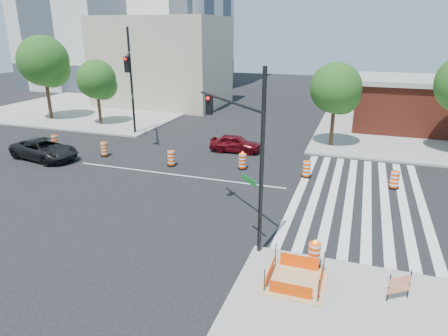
{
  "coord_description": "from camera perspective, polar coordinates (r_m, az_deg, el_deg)",
  "views": [
    {
      "loc": [
        10.57,
        -21.21,
        8.68
      ],
      "look_at": [
        3.76,
        -1.57,
        1.4
      ],
      "focal_mm": 32.0,
      "sensor_mm": 36.0,
      "label": 1
    }
  ],
  "objects": [
    {
      "name": "median_drum_5",
      "position": [
        24.77,
        23.17,
        -1.66
      ],
      "size": [
        0.6,
        0.6,
        1.02
      ],
      "color": "black",
      "rests_on": "ground"
    },
    {
      "name": "median_drum_1",
      "position": [
        29.85,
        -16.72,
        2.53
      ],
      "size": [
        0.6,
        0.6,
        1.02
      ],
      "color": "black",
      "rests_on": "ground"
    },
    {
      "name": "sidewalk_nw",
      "position": [
        49.27,
        -16.88,
        8.43
      ],
      "size": [
        22.0,
        22.0,
        0.15
      ],
      "primitive_type": "cube",
      "color": "gray",
      "rests_on": "ground"
    },
    {
      "name": "tree_north_c",
      "position": [
        31.28,
        15.71,
        10.56
      ],
      "size": [
        3.77,
        3.77,
        6.41
      ],
      "color": "#382314",
      "rests_on": "ground"
    },
    {
      "name": "lane_centerline",
      "position": [
        25.23,
        -6.92,
        -0.95
      ],
      "size": [
        14.0,
        0.12,
        0.01
      ],
      "primitive_type": "cube",
      "color": "silver",
      "rests_on": "ground"
    },
    {
      "name": "barricade",
      "position": [
        14.83,
        23.76,
        -15.04
      ],
      "size": [
        0.75,
        0.52,
        1.03
      ],
      "rotation": [
        0.0,
        0.0,
        0.59
      ],
      "color": "#FF4505",
      "rests_on": "ground"
    },
    {
      "name": "tree_north_b",
      "position": [
        39.27,
        -17.67,
        11.67
      ],
      "size": [
        3.56,
        3.56,
        6.05
      ],
      "color": "#382314",
      "rests_on": "ground"
    },
    {
      "name": "pit_drum",
      "position": [
        15.73,
        12.74,
        -12.09
      ],
      "size": [
        0.57,
        0.57,
        1.11
      ],
      "color": "black",
      "rests_on": "ground"
    },
    {
      "name": "median_drum_2",
      "position": [
        26.78,
        -7.54,
        1.3
      ],
      "size": [
        0.6,
        0.6,
        1.02
      ],
      "color": "black",
      "rests_on": "ground"
    },
    {
      "name": "median_drum_0",
      "position": [
        33.07,
        -22.97,
        3.4
      ],
      "size": [
        0.6,
        0.6,
        1.02
      ],
      "color": "black",
      "rests_on": "ground"
    },
    {
      "name": "signal_pole_se",
      "position": [
        16.15,
        2.62,
        4.25
      ],
      "size": [
        4.06,
        3.93,
        7.3
      ],
      "rotation": [
        0.0,
        0.0,
        2.37
      ],
      "color": "black",
      "rests_on": "ground"
    },
    {
      "name": "sidewalk_ne",
      "position": [
        40.82,
        29.22,
        4.67
      ],
      "size": [
        22.0,
        22.0,
        0.15
      ],
      "primitive_type": "cube",
      "color": "gray",
      "rests_on": "ground"
    },
    {
      "name": "median_drum_3",
      "position": [
        25.97,
        2.65,
        0.9
      ],
      "size": [
        0.6,
        0.6,
        1.18
      ],
      "color": "black",
      "rests_on": "ground"
    },
    {
      "name": "beige_midrise",
      "position": [
        48.88,
        -8.73,
        14.78
      ],
      "size": [
        14.0,
        10.0,
        10.0
      ],
      "primitive_type": "cube",
      "color": "tan",
      "rests_on": "ground"
    },
    {
      "name": "ground",
      "position": [
        25.23,
        -6.92,
        -0.96
      ],
      "size": [
        120.0,
        120.0,
        0.0
      ],
      "primitive_type": "plane",
      "color": "black",
      "rests_on": "ground"
    },
    {
      "name": "dark_suv",
      "position": [
        30.58,
        -24.29,
        2.46
      ],
      "size": [
        5.44,
        3.21,
        1.42
      ],
      "primitive_type": "imported",
      "rotation": [
        0.0,
        0.0,
        1.39
      ],
      "color": "black",
      "rests_on": "ground"
    },
    {
      "name": "signal_pole_nw",
      "position": [
        33.03,
        -13.29,
        12.95
      ],
      "size": [
        3.41,
        5.76,
        8.68
      ],
      "rotation": [
        0.0,
        0.0,
        -1.05
      ],
      "color": "black",
      "rests_on": "ground"
    },
    {
      "name": "median_drum_4",
      "position": [
        25.01,
        11.71,
        -0.25
      ],
      "size": [
        0.6,
        0.6,
        1.02
      ],
      "color": "black",
      "rests_on": "ground"
    },
    {
      "name": "red_coupe",
      "position": [
        29.58,
        1.65,
        3.53
      ],
      "size": [
        3.89,
        1.8,
        1.29
      ],
      "primitive_type": "imported",
      "rotation": [
        0.0,
        0.0,
        1.65
      ],
      "color": "#51060D",
      "rests_on": "ground"
    },
    {
      "name": "crosswalk_east",
      "position": [
        22.92,
        18.64,
        -4.01
      ],
      "size": [
        6.75,
        13.5,
        0.01
      ],
      "color": "silver",
      "rests_on": "ground"
    },
    {
      "name": "excavation_pit",
      "position": [
        14.93,
        10.07,
        -15.54
      ],
      "size": [
        2.2,
        2.2,
        0.9
      ],
      "color": "tan",
      "rests_on": "ground"
    },
    {
      "name": "tree_north_a",
      "position": [
        43.2,
        -24.27,
        13.41
      ],
      "size": [
        4.79,
        4.79,
        8.14
      ],
      "color": "#382314",
      "rests_on": "ground"
    }
  ]
}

